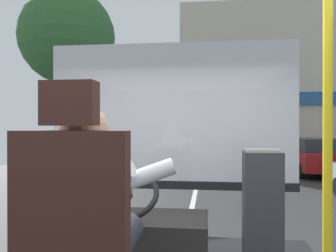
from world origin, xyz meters
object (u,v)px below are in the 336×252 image
(parked_car_red, at_px, (316,156))
(parked_car_blue, at_px, (285,147))
(steering_console, at_px, (137,240))
(handrail_pole, at_px, (328,143))
(bus_driver, at_px, (90,212))
(fare_box, at_px, (262,212))

(parked_car_red, distance_m, parked_car_blue, 5.26)
(steering_console, height_order, parked_car_red, steering_console)
(handrail_pole, xyz_separation_m, parked_car_blue, (3.40, 17.03, -1.13))
(bus_driver, height_order, parked_car_blue, bus_driver)
(bus_driver, distance_m, parked_car_red, 12.78)
(handrail_pole, distance_m, parked_car_red, 12.30)
(parked_car_red, bearing_deg, steering_console, -112.69)
(bus_driver, xyz_separation_m, fare_box, (0.95, 1.06, -0.24))
(handrail_pole, height_order, fare_box, handrail_pole)
(bus_driver, relative_size, fare_box, 0.84)
(handrail_pole, bearing_deg, parked_car_red, 73.82)
(fare_box, distance_m, parked_car_blue, 16.53)
(parked_car_red, bearing_deg, fare_box, -108.25)
(steering_console, bearing_deg, fare_box, -0.86)
(parked_car_blue, bearing_deg, parked_car_red, -89.88)
(steering_console, distance_m, parked_car_blue, 16.74)
(parked_car_red, bearing_deg, handrail_pole, -106.18)
(bus_driver, bearing_deg, parked_car_red, 69.17)
(handrail_pole, relative_size, fare_box, 2.21)
(bus_driver, relative_size, steering_console, 0.72)
(parked_car_blue, bearing_deg, steering_console, -105.69)
(bus_driver, height_order, fare_box, bus_driver)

